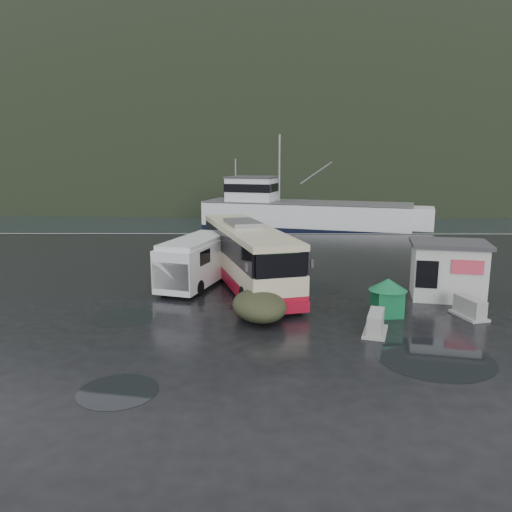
{
  "coord_description": "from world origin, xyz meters",
  "views": [
    {
      "loc": [
        -0.49,
        -19.99,
        6.24
      ],
      "look_at": [
        -0.64,
        2.56,
        1.7
      ],
      "focal_mm": 35.0,
      "sensor_mm": 36.0,
      "label": 1
    }
  ],
  "objects_px": {
    "fishing_trawler": "(306,220)",
    "waste_bin_left": "(275,305)",
    "jersey_barrier_a": "(375,333)",
    "coach_bus": "(248,285)",
    "white_van": "(197,285)",
    "jersey_barrier_b": "(469,317)",
    "waste_bin_right": "(386,315)",
    "ticket_kiosk": "(446,298)",
    "dome_tent": "(259,319)"
  },
  "relations": [
    {
      "from": "fishing_trawler",
      "to": "waste_bin_left",
      "type": "bearing_deg",
      "value": -80.84
    },
    {
      "from": "jersey_barrier_a",
      "to": "fishing_trawler",
      "type": "relative_size",
      "value": 0.07
    },
    {
      "from": "coach_bus",
      "to": "waste_bin_left",
      "type": "distance_m",
      "value": 3.68
    },
    {
      "from": "white_van",
      "to": "jersey_barrier_b",
      "type": "height_order",
      "value": "white_van"
    },
    {
      "from": "waste_bin_right",
      "to": "jersey_barrier_a",
      "type": "distance_m",
      "value": 2.23
    },
    {
      "from": "white_van",
      "to": "jersey_barrier_a",
      "type": "height_order",
      "value": "white_van"
    },
    {
      "from": "ticket_kiosk",
      "to": "fishing_trawler",
      "type": "xyz_separation_m",
      "value": [
        -3.73,
        27.61,
        0.0
      ]
    },
    {
      "from": "white_van",
      "to": "jersey_barrier_b",
      "type": "bearing_deg",
      "value": -5.9
    },
    {
      "from": "waste_bin_left",
      "to": "jersey_barrier_a",
      "type": "bearing_deg",
      "value": -43.89
    },
    {
      "from": "ticket_kiosk",
      "to": "fishing_trawler",
      "type": "height_order",
      "value": "fishing_trawler"
    },
    {
      "from": "coach_bus",
      "to": "ticket_kiosk",
      "type": "bearing_deg",
      "value": -29.99
    },
    {
      "from": "coach_bus",
      "to": "fishing_trawler",
      "type": "relative_size",
      "value": 0.46
    },
    {
      "from": "dome_tent",
      "to": "jersey_barrier_b",
      "type": "bearing_deg",
      "value": 2.59
    },
    {
      "from": "waste_bin_right",
      "to": "ticket_kiosk",
      "type": "bearing_deg",
      "value": 37.52
    },
    {
      "from": "white_van",
      "to": "waste_bin_left",
      "type": "distance_m",
      "value": 5.03
    },
    {
      "from": "coach_bus",
      "to": "jersey_barrier_a",
      "type": "xyz_separation_m",
      "value": [
        4.74,
        -6.83,
        0.0
      ]
    },
    {
      "from": "waste_bin_right",
      "to": "jersey_barrier_b",
      "type": "bearing_deg",
      "value": -2.97
    },
    {
      "from": "jersey_barrier_a",
      "to": "coach_bus",
      "type": "bearing_deg",
      "value": 124.75
    },
    {
      "from": "fishing_trawler",
      "to": "ticket_kiosk",
      "type": "bearing_deg",
      "value": -65.32
    },
    {
      "from": "ticket_kiosk",
      "to": "jersey_barrier_a",
      "type": "distance_m",
      "value": 6.19
    },
    {
      "from": "waste_bin_left",
      "to": "white_van",
      "type": "bearing_deg",
      "value": 137.65
    },
    {
      "from": "waste_bin_left",
      "to": "waste_bin_right",
      "type": "bearing_deg",
      "value": -16.75
    },
    {
      "from": "jersey_barrier_a",
      "to": "jersey_barrier_b",
      "type": "height_order",
      "value": "jersey_barrier_a"
    },
    {
      "from": "dome_tent",
      "to": "fishing_trawler",
      "type": "bearing_deg",
      "value": 81.45
    },
    {
      "from": "white_van",
      "to": "waste_bin_right",
      "type": "height_order",
      "value": "white_van"
    },
    {
      "from": "coach_bus",
      "to": "dome_tent",
      "type": "height_order",
      "value": "coach_bus"
    },
    {
      "from": "waste_bin_left",
      "to": "fishing_trawler",
      "type": "height_order",
      "value": "fishing_trawler"
    },
    {
      "from": "white_van",
      "to": "waste_bin_left",
      "type": "height_order",
      "value": "white_van"
    },
    {
      "from": "dome_tent",
      "to": "jersey_barrier_b",
      "type": "distance_m",
      "value": 8.29
    },
    {
      "from": "dome_tent",
      "to": "waste_bin_left",
      "type": "bearing_deg",
      "value": 70.51
    },
    {
      "from": "coach_bus",
      "to": "ticket_kiosk",
      "type": "distance_m",
      "value": 9.22
    },
    {
      "from": "coach_bus",
      "to": "jersey_barrier_a",
      "type": "relative_size",
      "value": 6.93
    },
    {
      "from": "white_van",
      "to": "fishing_trawler",
      "type": "relative_size",
      "value": 0.24
    },
    {
      "from": "white_van",
      "to": "ticket_kiosk",
      "type": "distance_m",
      "value": 11.61
    },
    {
      "from": "jersey_barrier_b",
      "to": "waste_bin_right",
      "type": "bearing_deg",
      "value": 177.03
    },
    {
      "from": "white_van",
      "to": "fishing_trawler",
      "type": "xyz_separation_m",
      "value": [
        7.67,
        25.41,
        0.0
      ]
    },
    {
      "from": "dome_tent",
      "to": "white_van",
      "type": "bearing_deg",
      "value": 120.16
    },
    {
      "from": "jersey_barrier_a",
      "to": "fishing_trawler",
      "type": "xyz_separation_m",
      "value": [
        0.46,
        32.16,
        0.0
      ]
    },
    {
      "from": "jersey_barrier_a",
      "to": "white_van",
      "type": "bearing_deg",
      "value": 136.9
    },
    {
      "from": "fishing_trawler",
      "to": "jersey_barrier_b",
      "type": "bearing_deg",
      "value": -66.13
    },
    {
      "from": "waste_bin_right",
      "to": "dome_tent",
      "type": "height_order",
      "value": "waste_bin_right"
    },
    {
      "from": "waste_bin_left",
      "to": "waste_bin_right",
      "type": "distance_m",
      "value": 4.61
    },
    {
      "from": "jersey_barrier_a",
      "to": "jersey_barrier_b",
      "type": "bearing_deg",
      "value": 24.39
    },
    {
      "from": "coach_bus",
      "to": "fishing_trawler",
      "type": "bearing_deg",
      "value": 62.75
    },
    {
      "from": "waste_bin_right",
      "to": "white_van",
      "type": "bearing_deg",
      "value": 149.88
    },
    {
      "from": "dome_tent",
      "to": "ticket_kiosk",
      "type": "bearing_deg",
      "value": 20.11
    },
    {
      "from": "waste_bin_right",
      "to": "jersey_barrier_a",
      "type": "relative_size",
      "value": 0.96
    },
    {
      "from": "coach_bus",
      "to": "fishing_trawler",
      "type": "distance_m",
      "value": 25.86
    },
    {
      "from": "white_van",
      "to": "dome_tent",
      "type": "distance_m",
      "value": 6.08
    },
    {
      "from": "coach_bus",
      "to": "ticket_kiosk",
      "type": "height_order",
      "value": "coach_bus"
    }
  ]
}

